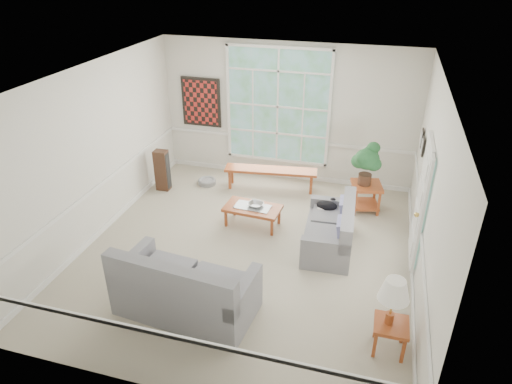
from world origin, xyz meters
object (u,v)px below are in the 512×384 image
loveseat_front (186,281)px  side_table (389,336)px  end_table (365,197)px  coffee_table (253,216)px  loveseat_right (329,226)px

loveseat_front → side_table: size_ratio=4.36×
end_table → coffee_table: bearing=-149.8°
loveseat_right → end_table: size_ratio=2.71×
loveseat_right → coffee_table: (-1.46, 0.32, -0.22)m
loveseat_right → loveseat_front: loveseat_front is taller
coffee_table → end_table: size_ratio=1.83×
coffee_table → side_table: (2.54, -2.44, 0.03)m
coffee_table → end_table: 2.30m
loveseat_right → loveseat_front: (-1.72, -2.14, 0.11)m
end_table → loveseat_front: bearing=-121.9°
loveseat_right → coffee_table: bearing=164.6°
loveseat_front → end_table: 4.26m
loveseat_right → loveseat_front: 2.75m
loveseat_right → end_table: 1.57m
loveseat_front → coffee_table: bearing=89.7°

